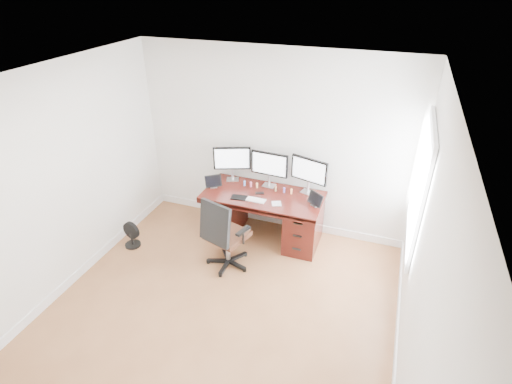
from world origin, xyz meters
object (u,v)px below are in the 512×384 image
(keyboard, at_px, (256,200))
(desk, at_px, (264,214))
(monitor_center, at_px, (269,165))
(office_chair, at_px, (225,245))
(floor_fan, at_px, (131,235))

(keyboard, bearing_deg, desk, 81.04)
(monitor_center, relative_size, keyboard, 2.05)
(desk, distance_m, office_chair, 0.85)
(desk, xyz_separation_m, floor_fan, (-1.73, -0.86, -0.21))
(desk, relative_size, office_chair, 1.61)
(office_chair, relative_size, monitor_center, 1.92)
(monitor_center, height_order, keyboard, monitor_center)
(floor_fan, bearing_deg, monitor_center, 42.25)
(floor_fan, xyz_separation_m, monitor_center, (1.73, 1.10, 0.90))
(desk, bearing_deg, office_chair, -107.94)
(office_chair, xyz_separation_m, floor_fan, (-1.46, -0.05, -0.16))
(floor_fan, height_order, monitor_center, monitor_center)
(desk, xyz_separation_m, monitor_center, (-0.00, 0.24, 0.68))
(office_chair, bearing_deg, monitor_center, 93.29)
(floor_fan, bearing_deg, desk, 36.29)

